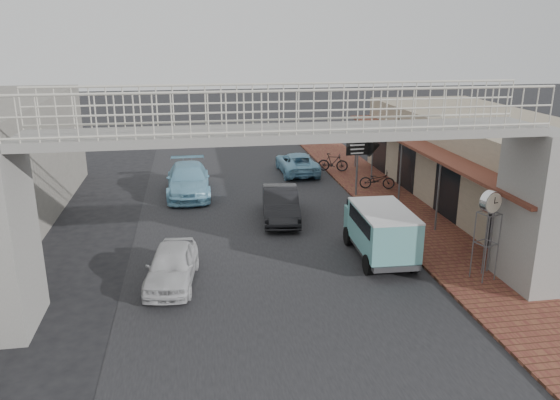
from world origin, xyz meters
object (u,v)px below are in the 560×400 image
object	(u,v)px
angkot_curb	(297,163)
angkot_far	(188,180)
street_clock	(490,206)
motorcycle_near	(377,180)
dark_sedan	(280,204)
motorcycle_far	(333,162)
angkot_van	(381,227)
arrow_sign	(372,146)
white_hatchback	(172,265)

from	to	relation	value
angkot_curb	angkot_far	distance (m)	6.93
street_clock	angkot_far	bearing A→B (deg)	111.21
angkot_curb	street_clock	xyz separation A→B (m)	(3.19, -14.82, 1.95)
angkot_curb	motorcycle_near	xyz separation A→B (m)	(3.32, -4.15, -0.03)
angkot_curb	street_clock	distance (m)	15.29
dark_sedan	motorcycle_far	world-z (taller)	dark_sedan
angkot_far	angkot_curb	bearing A→B (deg)	27.97
motorcycle_near	dark_sedan	bearing A→B (deg)	138.46
dark_sedan	street_clock	distance (m)	9.12
angkot_far	angkot_van	xyz separation A→B (m)	(6.65, -9.25, 0.47)
arrow_sign	motorcycle_near	bearing A→B (deg)	50.19
arrow_sign	street_clock	bearing A→B (deg)	-90.90
angkot_far	angkot_van	world-z (taller)	angkot_van
angkot_far	street_clock	size ratio (longest dim) A/B	1.72
motorcycle_far	angkot_curb	bearing A→B (deg)	101.44
motorcycle_near	street_clock	size ratio (longest dim) A/B	0.60
angkot_far	street_clock	distance (m)	14.95
angkot_curb	motorcycle_far	world-z (taller)	angkot_curb
motorcycle_near	arrow_sign	size ratio (longest dim) A/B	0.59
angkot_van	motorcycle_near	bearing A→B (deg)	73.48
angkot_curb	street_clock	world-z (taller)	street_clock
white_hatchback	angkot_van	xyz separation A→B (m)	(7.22, 0.84, 0.59)
angkot_van	dark_sedan	bearing A→B (deg)	122.05
street_clock	angkot_van	bearing A→B (deg)	121.29
motorcycle_near	street_clock	world-z (taller)	street_clock
angkot_curb	arrow_sign	size ratio (longest dim) A/B	1.44
street_clock	motorcycle_near	bearing A→B (deg)	71.67
angkot_far	dark_sedan	bearing A→B (deg)	-49.19
angkot_curb	motorcycle_far	xyz separation A→B (m)	(2.04, -0.25, 0.02)
angkot_van	motorcycle_near	size ratio (longest dim) A/B	2.24
arrow_sign	dark_sedan	bearing A→B (deg)	-155.25
street_clock	arrow_sign	size ratio (longest dim) A/B	0.99
motorcycle_near	angkot_far	bearing A→B (deg)	100.27
angkot_curb	angkot_far	size ratio (longest dim) A/B	0.84
motorcycle_far	street_clock	size ratio (longest dim) A/B	0.58
white_hatchback	motorcycle_far	bearing A→B (deg)	63.27
angkot_van	angkot_far	bearing A→B (deg)	127.61
motorcycle_far	angkot_far	bearing A→B (deg)	128.63
dark_sedan	motorcycle_near	xyz separation A→B (m)	(5.56, 3.58, -0.13)
dark_sedan	arrow_sign	size ratio (longest dim) A/B	1.40
angkot_van	street_clock	world-z (taller)	street_clock
white_hatchback	motorcycle_near	world-z (taller)	white_hatchback
white_hatchback	angkot_van	distance (m)	7.29
arrow_sign	angkot_van	bearing A→B (deg)	-109.88
angkot_curb	motorcycle_far	size ratio (longest dim) A/B	2.51
dark_sedan	angkot_van	size ratio (longest dim) A/B	1.06
dark_sedan	motorcycle_near	bearing A→B (deg)	38.90
street_clock	angkot_curb	bearing A→B (deg)	84.54
white_hatchback	arrow_sign	xyz separation A→B (m)	(9.35, 8.30, 1.88)
dark_sedan	street_clock	bearing A→B (deg)	-46.49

